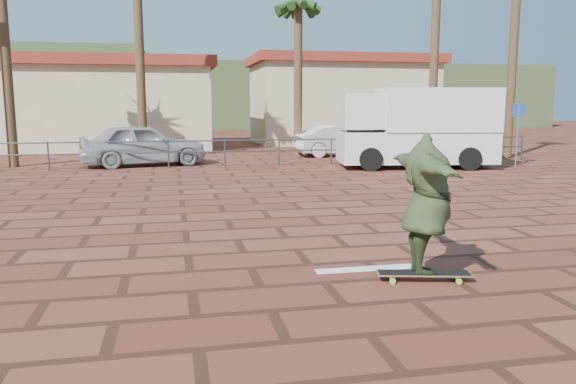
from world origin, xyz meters
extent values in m
plane|color=brown|center=(0.00, 0.00, 0.00)|extent=(120.00, 120.00, 0.00)
cube|color=white|center=(0.70, -1.20, 0.00)|extent=(1.40, 0.22, 0.01)
cylinder|color=#47494F|center=(-6.00, 12.00, 0.50)|extent=(0.06, 0.06, 1.00)
cylinder|color=#47494F|center=(-4.00, 12.00, 0.50)|extent=(0.06, 0.06, 1.00)
cylinder|color=#47494F|center=(-2.00, 12.00, 0.50)|extent=(0.06, 0.06, 1.00)
cylinder|color=#47494F|center=(0.00, 12.00, 0.50)|extent=(0.06, 0.06, 1.00)
cylinder|color=#47494F|center=(2.00, 12.00, 0.50)|extent=(0.06, 0.06, 1.00)
cylinder|color=#47494F|center=(4.00, 12.00, 0.50)|extent=(0.06, 0.06, 1.00)
cylinder|color=#47494F|center=(6.00, 12.00, 0.50)|extent=(0.06, 0.06, 1.00)
cylinder|color=#47494F|center=(8.00, 12.00, 0.50)|extent=(0.06, 0.06, 1.00)
cylinder|color=#47494F|center=(10.00, 12.00, 0.50)|extent=(0.06, 0.06, 1.00)
cylinder|color=#47494F|center=(12.00, 12.00, 0.50)|extent=(0.06, 0.06, 1.00)
cylinder|color=#47494F|center=(0.00, 12.00, 0.95)|extent=(24.00, 0.05, 0.05)
cylinder|color=#47494F|center=(0.00, 12.00, 0.55)|extent=(24.00, 0.05, 0.05)
cylinder|color=brown|center=(-7.50, 13.50, 3.50)|extent=(0.36, 0.36, 7.00)
cylinder|color=brown|center=(-3.00, 15.00, 4.10)|extent=(0.36, 0.36, 8.20)
cylinder|color=brown|center=(3.50, 15.50, 3.25)|extent=(0.36, 0.36, 6.50)
sphere|color=#244818|center=(3.50, 15.50, 6.55)|extent=(2.40, 2.40, 2.40)
cylinder|color=brown|center=(9.00, 14.00, 3.90)|extent=(0.36, 0.36, 7.80)
cylinder|color=brown|center=(12.00, 13.00, 4.40)|extent=(0.36, 0.36, 8.80)
cube|color=beige|center=(-6.00, 22.00, 2.00)|extent=(12.00, 7.00, 4.00)
cube|color=maroon|center=(-6.00, 22.00, 4.25)|extent=(12.60, 7.60, 0.50)
cube|color=beige|center=(8.00, 24.00, 2.25)|extent=(10.00, 6.00, 4.50)
cube|color=maroon|center=(8.00, 24.00, 4.75)|extent=(10.60, 6.60, 0.50)
cube|color=#384C28|center=(0.00, 50.00, 3.00)|extent=(70.00, 18.00, 6.00)
cube|color=olive|center=(1.26, -1.87, 0.10)|extent=(1.23, 0.53, 0.02)
cube|color=black|center=(1.26, -1.87, 0.12)|extent=(1.18, 0.50, 0.00)
cube|color=silver|center=(0.85, -1.77, 0.07)|extent=(0.11, 0.21, 0.03)
cube|color=silver|center=(1.66, -1.96, 0.07)|extent=(0.11, 0.21, 0.03)
cylinder|color=#89D42D|center=(0.82, -1.89, 0.04)|extent=(0.08, 0.05, 0.08)
cylinder|color=#89D42D|center=(0.88, -1.65, 0.04)|extent=(0.08, 0.05, 0.08)
cylinder|color=#89D42D|center=(1.63, -2.08, 0.04)|extent=(0.08, 0.05, 0.08)
cylinder|color=#89D42D|center=(1.69, -1.85, 0.04)|extent=(0.08, 0.05, 0.08)
imported|color=#2F3C20|center=(1.26, -1.87, 1.01)|extent=(0.83, 2.24, 1.78)
cube|color=silver|center=(6.66, 10.43, 0.75)|extent=(5.68, 3.02, 1.10)
cube|color=silver|center=(7.35, 10.32, 2.05)|extent=(4.31, 2.90, 1.50)
cube|color=silver|center=(4.78, 10.72, 2.00)|extent=(1.93, 2.42, 1.20)
cube|color=black|center=(4.14, 10.83, 1.55)|extent=(0.33, 1.69, 0.65)
cylinder|color=black|center=(4.71, 9.67, 0.40)|extent=(0.83, 0.40, 0.80)
cylinder|color=black|center=(5.04, 11.74, 0.40)|extent=(0.83, 0.40, 0.80)
cylinder|color=black|center=(8.07, 9.14, 0.40)|extent=(0.83, 0.40, 0.80)
cylinder|color=black|center=(8.40, 11.21, 0.40)|extent=(0.83, 0.40, 0.80)
imported|color=#A4A5AA|center=(-2.91, 13.00, 0.78)|extent=(4.84, 2.75, 1.55)
imported|color=silver|center=(5.39, 15.29, 0.68)|extent=(4.22, 1.73, 1.36)
cylinder|color=gray|center=(10.42, 10.00, 1.12)|extent=(0.06, 0.06, 2.24)
cube|color=#193FB2|center=(10.42, 10.00, 2.03)|extent=(0.46, 0.08, 0.46)
camera|label=1|loc=(-1.85, -8.30, 2.25)|focal=35.00mm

